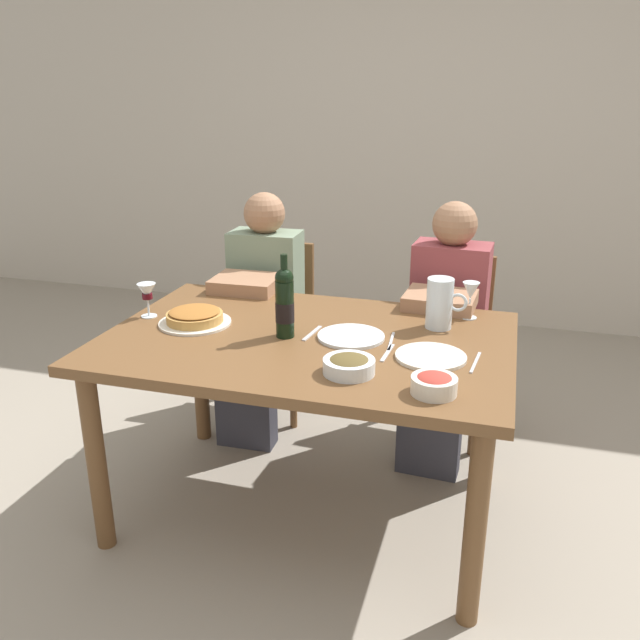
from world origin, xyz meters
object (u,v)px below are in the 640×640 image
Objects in this scene: baked_tart at (195,317)px; diner_left at (259,308)px; dining_table at (307,360)px; salad_bowl at (434,384)px; dinner_plate_left_setting at (431,357)px; diner_right at (444,326)px; wine_glass_right_diner at (471,292)px; olive_bowl at (349,365)px; wine_bottle at (285,303)px; wine_glass_left_diner at (147,293)px; chair_left at (275,316)px; dinner_plate_right_setting at (351,336)px; chair_right at (450,333)px; water_pitcher at (440,306)px.

baked_tart is 0.24× the size of diner_left.
dining_table is 0.63m from salad_bowl.
diner_left is (0.02, 0.64, -0.17)m from baked_tart.
diner_right reaches higher than dinner_plate_left_setting.
wine_glass_right_diner reaches higher than dinner_plate_left_setting.
wine_glass_right_diner is at bearing 78.37° from dinner_plate_left_setting.
olive_bowl is at bearing 165.68° from salad_bowl.
salad_bowl is at bearing -20.02° from baked_tart.
wine_bottle is 0.56m from dinner_plate_left_setting.
baked_tart is 0.93m from dinner_plate_left_setting.
wine_glass_right_diner reaches higher than wine_glass_left_diner.
diner_right is (0.90, -0.24, 0.12)m from chair_left.
wine_glass_left_diner is at bearing 173.22° from baked_tart.
dining_table is 0.38m from olive_bowl.
dinner_plate_right_setting is at bearing 102.46° from olive_bowl.
dining_table is at bearing -145.85° from wine_glass_right_diner.
baked_tart is 1.30m from chair_right.
water_pitcher is 0.32m from dinner_plate_left_setting.
diner_left is at bearing 155.53° from water_pitcher.
olive_bowl is 1.15× the size of wine_glass_right_diner.
olive_bowl is at bearing -22.25° from baked_tart.
dinner_plate_right_setting is at bearing 2.23° from baked_tart.
diner_left is at bearing 18.02° from chair_right.
wine_glass_right_diner is at bearing 54.33° from water_pitcher.
dinner_plate_left_setting is (0.01, -0.31, -0.08)m from water_pitcher.
diner_right is (0.28, 0.61, -0.15)m from dinner_plate_right_setting.
dinner_plate_right_setting is (-0.35, 0.38, -0.03)m from salad_bowl.
wine_glass_left_diner is at bearing 174.53° from dinner_plate_left_setting.
wine_glass_left_diner is at bearing 40.10° from chair_right.
dinner_plate_left_setting is (0.93, -0.08, -0.02)m from baked_tart.
dinner_plate_left_setting is at bearing 139.97° from diner_left.
diner_left is (-0.45, 0.65, -0.05)m from dining_table.
wine_glass_left_diner is 1.15m from dinner_plate_left_setting.
water_pitcher is 0.59m from salad_bowl.
wine_glass_right_diner reaches higher than baked_tart.
baked_tart is at bearing 86.86° from diner_left.
wine_glass_right_diner is 0.17× the size of chair_right.
wine_glass_right_diner is (1.02, 0.37, 0.08)m from baked_tart.
diner_left reaches higher than olive_bowl.
wine_glass_left_diner reaches higher than chair_right.
baked_tart is at bearing 178.82° from dining_table.
dinner_plate_right_setting is at bearing 132.93° from diner_left.
wine_glass_left_diner is at bearing -164.45° from wine_glass_right_diner.
water_pitcher is at bearing 27.29° from dining_table.
olive_bowl is 1.15m from diner_left.
wine_bottle reaches higher than water_pitcher.
chair_left is at bearing 89.38° from baked_tart.
baked_tart is (-0.92, -0.23, -0.06)m from water_pitcher.
olive_bowl is 0.96m from diner_right.
water_pitcher reaches higher than wine_glass_left_diner.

